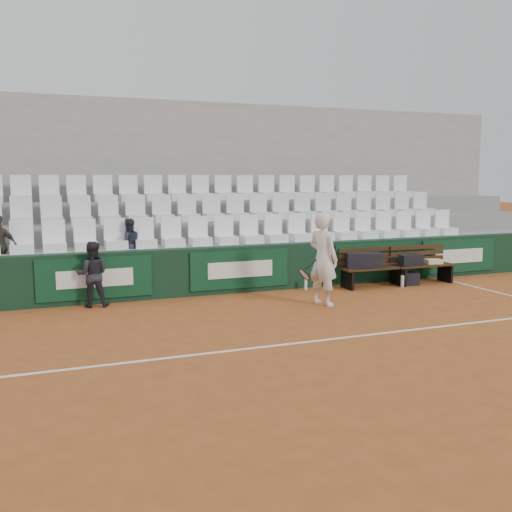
{
  "coord_description": "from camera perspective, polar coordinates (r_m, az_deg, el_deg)",
  "views": [
    {
      "loc": [
        -4.22,
        -7.5,
        2.47
      ],
      "look_at": [
        -0.39,
        2.4,
        1.0
      ],
      "focal_mm": 40.0,
      "sensor_mm": 36.0,
      "label": 1
    }
  ],
  "objects": [
    {
      "name": "bench_right",
      "position": [
        13.91,
        16.33,
        -1.72
      ],
      "size": [
        1.5,
        0.56,
        0.45
      ],
      "primitive_type": "cube",
      "color": "#362110",
      "rests_on": "ground"
    },
    {
      "name": "court_baseline",
      "position": [
        8.95,
        7.99,
        -8.18
      ],
      "size": [
        18.0,
        0.06,
        0.01
      ],
      "primitive_type": "cube",
      "color": "white",
      "rests_on": "ground"
    },
    {
      "name": "seat_row_mid",
      "position": [
        13.59,
        -3.05,
        4.9
      ],
      "size": [
        11.9,
        0.44,
        0.63
      ],
      "primitive_type": "cube",
      "color": "silver",
      "rests_on": "grandstand_tier_mid"
    },
    {
      "name": "seat_row_front",
      "position": [
        12.72,
        -1.7,
        2.67
      ],
      "size": [
        11.9,
        0.44,
        0.63
      ],
      "primitive_type": "cube",
      "color": "white",
      "rests_on": "grandstand_tier_front"
    },
    {
      "name": "towel",
      "position": [
        14.06,
        17.31,
        -0.52
      ],
      "size": [
        0.41,
        0.33,
        0.1
      ],
      "primitive_type": "cube",
      "rotation": [
        0.0,
        0.0,
        -0.17
      ],
      "color": "beige",
      "rests_on": "bench_right"
    },
    {
      "name": "back_barrier",
      "position": [
        12.42,
        -0.68,
        -1.24
      ],
      "size": [
        18.0,
        0.34,
        1.0
      ],
      "color": "#10311D",
      "rests_on": "ground"
    },
    {
      "name": "tennis_player",
      "position": [
        11.1,
        6.72,
        -0.29
      ],
      "size": [
        0.82,
        0.77,
        1.8
      ],
      "color": "silver",
      "rests_on": "ground"
    },
    {
      "name": "grandstand_tier_mid",
      "position": [
        13.85,
        -3.24,
        0.63
      ],
      "size": [
        18.0,
        0.95,
        1.45
      ],
      "primitive_type": "cube",
      "color": "gray",
      "rests_on": "ground"
    },
    {
      "name": "spectator_c",
      "position": [
        12.17,
        -12.65,
        3.28
      ],
      "size": [
        0.53,
        0.42,
        1.07
      ],
      "primitive_type": "imported",
      "rotation": [
        0.0,
        0.0,
        3.18
      ],
      "color": "#212531",
      "rests_on": "grandstand_tier_front"
    },
    {
      "name": "bench_left",
      "position": [
        13.19,
        11.57,
        -2.08
      ],
      "size": [
        1.5,
        0.56,
        0.45
      ],
      "primitive_type": "cube",
      "color": "#34200F",
      "rests_on": "ground"
    },
    {
      "name": "sports_bag_ground",
      "position": [
        13.63,
        14.9,
        -2.21
      ],
      "size": [
        0.53,
        0.38,
        0.29
      ],
      "primitive_type": "cube",
      "rotation": [
        0.0,
        0.0,
        -0.21
      ],
      "color": "black",
      "rests_on": "ground"
    },
    {
      "name": "ground",
      "position": [
        8.95,
        7.99,
        -8.21
      ],
      "size": [
        80.0,
        80.0,
        0.0
      ],
      "primitive_type": "plane",
      "color": "#A55425",
      "rests_on": "ground"
    },
    {
      "name": "water_bottle_near",
      "position": [
        12.64,
        5.0,
        -2.85
      ],
      "size": [
        0.07,
        0.07,
        0.25
      ],
      "primitive_type": "cylinder",
      "color": "silver",
      "rests_on": "ground"
    },
    {
      "name": "grandstand_tier_back",
      "position": [
        14.72,
        -4.39,
        1.93
      ],
      "size": [
        18.0,
        0.95,
        1.9
      ],
      "primitive_type": "cube",
      "color": "gray",
      "rests_on": "ground"
    },
    {
      "name": "grandstand_tier_front",
      "position": [
        12.99,
        -1.94,
        -0.85
      ],
      "size": [
        18.0,
        0.95,
        1.0
      ],
      "primitive_type": "cube",
      "color": "gray",
      "rests_on": "ground"
    },
    {
      "name": "sports_bag_left",
      "position": [
        13.04,
        10.7,
        -0.42
      ],
      "size": [
        0.85,
        0.55,
        0.34
      ],
      "primitive_type": "cube",
      "rotation": [
        0.0,
        0.0,
        -0.29
      ],
      "color": "black",
      "rests_on": "bench_left"
    },
    {
      "name": "water_bottle_far",
      "position": [
        13.31,
        14.43,
        -2.47
      ],
      "size": [
        0.08,
        0.08,
        0.27
      ],
      "primitive_type": "cylinder",
      "color": "silver",
      "rests_on": "ground"
    },
    {
      "name": "seat_row_back",
      "position": [
        14.48,
        -4.24,
        6.85
      ],
      "size": [
        11.9,
        0.44,
        0.63
      ],
      "primitive_type": "cube",
      "color": "white",
      "rests_on": "grandstand_tier_back"
    },
    {
      "name": "grandstand_rear_wall",
      "position": [
        15.25,
        -5.12,
        6.83
      ],
      "size": [
        18.0,
        0.3,
        4.4
      ],
      "primitive_type": "cube",
      "color": "#969694",
      "rests_on": "ground"
    },
    {
      "name": "sports_bag_right",
      "position": [
        13.63,
        15.22,
        -0.39
      ],
      "size": [
        0.53,
        0.25,
        0.25
      ],
      "primitive_type": "cube",
      "rotation": [
        0.0,
        0.0,
        -0.01
      ],
      "color": "black",
      "rests_on": "bench_right"
    },
    {
      "name": "ball_kid",
      "position": [
        11.33,
        -16.06,
        -1.77
      ],
      "size": [
        0.68,
        0.57,
        1.26
      ],
      "primitive_type": "imported",
      "rotation": [
        0.0,
        0.0,
        2.99
      ],
      "color": "black",
      "rests_on": "ground"
    }
  ]
}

